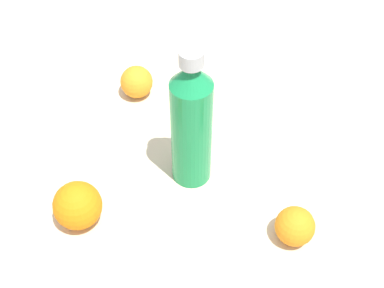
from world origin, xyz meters
TOP-DOWN VIEW (x-y plane):
  - ground_plane at (0.00, 0.00)m, footprint 2.40×2.40m
  - water_bottle at (0.04, 0.00)m, footprint 0.07×0.07m
  - orange_0 at (-0.07, 0.18)m, footprint 0.06×0.06m
  - orange_1 at (0.24, 0.02)m, footprint 0.08×0.08m
  - orange_2 at (0.06, -0.23)m, footprint 0.06×0.06m

SIDE VIEW (x-z plane):
  - ground_plane at x=0.00m, z-range 0.00..0.00m
  - orange_0 at x=-0.07m, z-range 0.00..0.06m
  - orange_2 at x=0.06m, z-range 0.00..0.06m
  - orange_1 at x=0.24m, z-range 0.00..0.08m
  - water_bottle at x=0.04m, z-range -0.01..0.26m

